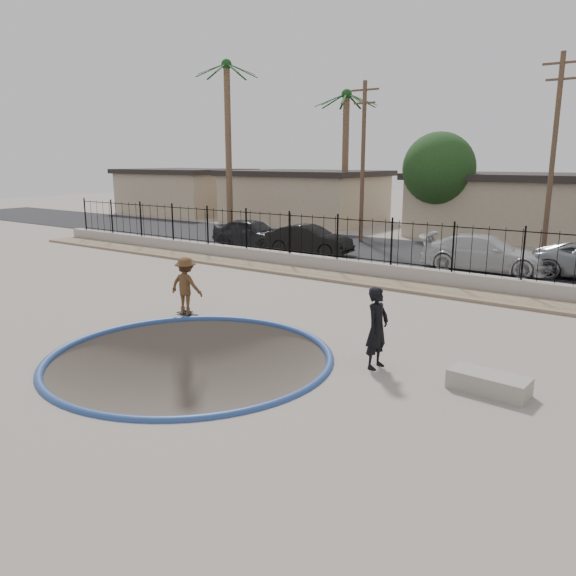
# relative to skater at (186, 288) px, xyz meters

# --- Properties ---
(ground) EXTENTS (120.00, 120.00, 2.20)m
(ground) POSITION_rel_skater_xyz_m (2.80, 10.32, -1.97)
(ground) COLOR gray
(ground) RESTS_ON ground
(bowl_pit) EXTENTS (6.84, 6.84, 1.80)m
(bowl_pit) POSITION_rel_skater_xyz_m (2.80, -2.68, -0.87)
(bowl_pit) COLOR #4A4139
(bowl_pit) RESTS_ON ground
(coping_ring) EXTENTS (7.04, 7.04, 0.20)m
(coping_ring) POSITION_rel_skater_xyz_m (2.80, -2.68, -0.87)
(coping_ring) COLOR navy
(coping_ring) RESTS_ON ground
(rock_strip) EXTENTS (42.00, 1.60, 0.11)m
(rock_strip) POSITION_rel_skater_xyz_m (2.80, 7.52, -0.81)
(rock_strip) COLOR #977D63
(rock_strip) RESTS_ON ground
(retaining_wall) EXTENTS (42.00, 0.45, 0.60)m
(retaining_wall) POSITION_rel_skater_xyz_m (2.80, 8.62, -0.57)
(retaining_wall) COLOR #A29B8E
(retaining_wall) RESTS_ON ground
(fence) EXTENTS (40.00, 0.04, 1.80)m
(fence) POSITION_rel_skater_xyz_m (2.80, 8.62, 0.63)
(fence) COLOR black
(fence) RESTS_ON retaining_wall
(street) EXTENTS (90.00, 8.00, 0.04)m
(street) POSITION_rel_skater_xyz_m (2.80, 15.32, -0.85)
(street) COLOR black
(street) RESTS_ON ground
(house_west_far) EXTENTS (10.60, 8.60, 3.90)m
(house_west_far) POSITION_rel_skater_xyz_m (-25.20, 24.82, 1.11)
(house_west_far) COLOR tan
(house_west_far) RESTS_ON ground
(house_west) EXTENTS (11.60, 8.60, 3.90)m
(house_west) POSITION_rel_skater_xyz_m (-12.20, 24.82, 1.11)
(house_west) COLOR tan
(house_west) RESTS_ON ground
(house_center) EXTENTS (10.60, 8.60, 3.90)m
(house_center) POSITION_rel_skater_xyz_m (2.80, 24.82, 1.11)
(house_center) COLOR tan
(house_center) RESTS_ON ground
(palm_left) EXTENTS (2.30, 2.30, 11.30)m
(palm_left) POSITION_rel_skater_xyz_m (-14.20, 18.32, 7.09)
(palm_left) COLOR brown
(palm_left) RESTS_ON ground
(palm_mid) EXTENTS (2.30, 2.30, 9.30)m
(palm_mid) POSITION_rel_skater_xyz_m (-7.20, 22.32, 5.82)
(palm_mid) COLOR brown
(palm_mid) RESTS_ON ground
(utility_pole_left) EXTENTS (1.70, 0.24, 9.00)m
(utility_pole_left) POSITION_rel_skater_xyz_m (-3.20, 17.32, 3.83)
(utility_pole_left) COLOR #473323
(utility_pole_left) RESTS_ON ground
(utility_pole_mid) EXTENTS (1.70, 0.24, 9.50)m
(utility_pole_mid) POSITION_rel_skater_xyz_m (6.80, 17.32, 4.09)
(utility_pole_mid) COLOR #473323
(utility_pole_mid) RESTS_ON ground
(street_tree_left) EXTENTS (4.32, 4.32, 6.36)m
(street_tree_left) POSITION_rel_skater_xyz_m (-0.20, 21.32, 3.32)
(street_tree_left) COLOR #473323
(street_tree_left) RESTS_ON ground
(skater) EXTENTS (1.20, 0.78, 1.74)m
(skater) POSITION_rel_skater_xyz_m (0.00, 0.00, 0.00)
(skater) COLOR brown
(skater) RESTS_ON ground
(skateboard) EXTENTS (0.78, 0.20, 0.07)m
(skateboard) POSITION_rel_skater_xyz_m (0.00, -0.00, -0.81)
(skateboard) COLOR black
(skateboard) RESTS_ON ground
(videographer) EXTENTS (0.50, 0.72, 1.91)m
(videographer) POSITION_rel_skater_xyz_m (6.80, -0.64, 0.09)
(videographer) COLOR black
(videographer) RESTS_ON ground
(concrete_ledge) EXTENTS (1.65, 0.82, 0.40)m
(concrete_ledge) POSITION_rel_skater_xyz_m (9.36, -0.57, -0.67)
(concrete_ledge) COLOR gray
(concrete_ledge) RESTS_ON ground
(car_a) EXTENTS (4.66, 1.94, 1.58)m
(car_a) POSITION_rel_skater_xyz_m (-6.87, 11.72, -0.04)
(car_a) COLOR black
(car_a) RESTS_ON street
(car_b) EXTENTS (4.55, 1.96, 1.46)m
(car_b) POSITION_rel_skater_xyz_m (-3.16, 11.72, -0.10)
(car_b) COLOR black
(car_b) RESTS_ON street
(car_c) EXTENTS (5.50, 2.64, 1.55)m
(car_c) POSITION_rel_skater_xyz_m (5.43, 12.40, -0.06)
(car_c) COLOR silver
(car_c) RESTS_ON street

